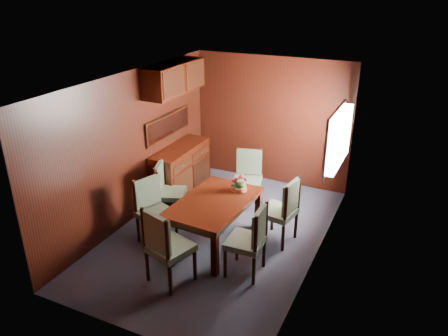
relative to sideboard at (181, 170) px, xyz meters
The scene contains 11 objects.
ground 1.66m from the sideboard, 38.66° to the right, with size 4.50×4.50×0.00m, color #303342.
room_shell 1.78m from the sideboard, 30.23° to the right, with size 3.06×4.52×2.41m.
sideboard is the anchor object (origin of this frame).
dining_table 1.77m from the sideboard, 43.58° to the right, with size 1.01×1.54×0.70m.
chair_left_near 1.59m from the sideboard, 74.46° to the right, with size 0.59×0.60×1.01m.
chair_left_far 0.94m from the sideboard, 73.94° to the right, with size 0.57×0.59×0.97m.
chair_right_near 2.66m from the sideboard, 39.40° to the right, with size 0.48×0.50×1.01m.
chair_right_far 2.32m from the sideboard, 19.30° to the right, with size 0.54×0.56×1.04m.
chair_head 2.62m from the sideboard, 63.81° to the right, with size 0.63×0.62×1.08m.
chair_foot 1.27m from the sideboard, ahead, with size 0.57×0.56×0.99m.
flower_centerpiece 1.70m from the sideboard, 26.91° to the right, with size 0.25×0.25×0.25m.
Camera 1 is at (2.55, -5.21, 3.65)m, focal length 35.00 mm.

